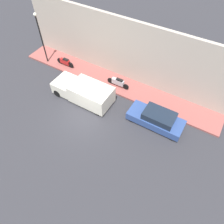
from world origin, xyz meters
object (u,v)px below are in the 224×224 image
(scooter_silver, at_px, (118,82))
(streetlamp, at_px, (40,33))
(parked_car, at_px, (157,119))
(delivery_van, at_px, (83,91))
(motorcycle_red, at_px, (65,62))

(scooter_silver, distance_m, streetlamp, 8.23)
(parked_car, relative_size, scooter_silver, 2.01)
(scooter_silver, bearing_deg, streetlamp, 93.61)
(delivery_van, xyz_separation_m, motorcycle_red, (2.59, 4.06, -0.26))
(parked_car, xyz_separation_m, motorcycle_red, (1.98, 10.37, -0.05))
(motorcycle_red, bearing_deg, delivery_van, -122.56)
(delivery_van, relative_size, motorcycle_red, 2.71)
(motorcycle_red, bearing_deg, scooter_silver, -89.12)
(parked_car, distance_m, delivery_van, 6.34)
(motorcycle_red, distance_m, streetlamp, 3.28)
(parked_car, bearing_deg, streetlamp, 82.72)
(parked_car, distance_m, streetlamp, 12.69)
(parked_car, height_order, streetlamp, streetlamp)
(parked_car, xyz_separation_m, scooter_silver, (2.07, 4.53, -0.03))
(parked_car, distance_m, motorcycle_red, 10.56)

